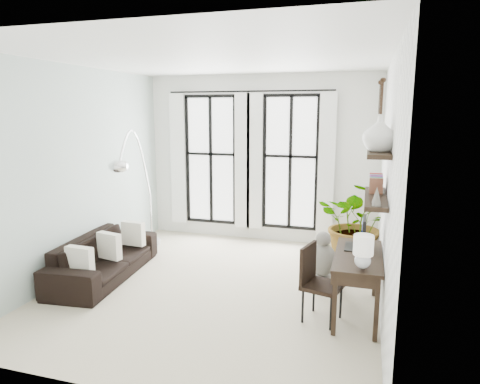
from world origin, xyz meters
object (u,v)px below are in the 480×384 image
at_px(desk, 358,260).
at_px(desk_chair, 316,278).
at_px(sofa, 104,257).
at_px(buddha, 322,262).
at_px(plant, 358,223).
at_px(arc_lamp, 135,159).

height_order(desk, desk_chair, desk).
relative_size(sofa, buddha, 2.70).
bearing_deg(sofa, buddha, -83.53).
bearing_deg(desk, sofa, 176.39).
relative_size(desk_chair, buddha, 1.17).
relative_size(plant, arc_lamp, 0.64).
relative_size(sofa, desk, 1.61).
xyz_separation_m(plant, desk_chair, (-0.43, -2.12, -0.18)).
bearing_deg(desk_chair, plant, 93.45).
bearing_deg(arc_lamp, desk_chair, -22.47).
height_order(sofa, desk, desk).
height_order(sofa, arc_lamp, arc_lamp).
xyz_separation_m(plant, arc_lamp, (-3.60, -0.81, 1.02)).
distance_m(plant, arc_lamp, 3.83).
relative_size(desk, arc_lamp, 0.60).
bearing_deg(plant, sofa, -155.74).
bearing_deg(desk, desk_chair, -155.45).
height_order(sofa, plant, plant).
bearing_deg(sofa, desk_chair, -102.91).
height_order(desk_chair, arc_lamp, arc_lamp).
bearing_deg(plant, desk_chair, -101.37).
bearing_deg(buddha, desk_chair, -88.27).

